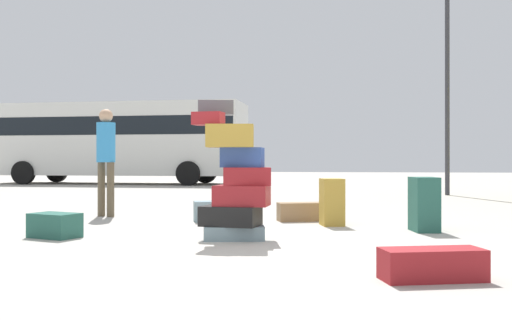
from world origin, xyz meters
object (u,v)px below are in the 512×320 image
person_bearded_onlooker (106,152)px  parked_bus (117,138)px  suitcase_brown_foreground_far (304,212)px  lamp_post (447,44)px  suitcase_tower (235,182)px  suitcase_slate_right_side (216,211)px  suitcase_teal_upright_blue (55,225)px  suitcase_maroon_white_trunk (432,264)px  suitcase_tan_left_side (332,202)px  suitcase_teal_behind_tower (424,204)px

person_bearded_onlooker → parked_bus: 13.55m
suitcase_brown_foreground_far → person_bearded_onlooker: 3.35m
lamp_post → person_bearded_onlooker: bearing=-134.4°
lamp_post → suitcase_tower: bearing=-114.1°
suitcase_slate_right_side → person_bearded_onlooker: person_bearded_onlooker is taller
suitcase_teal_upright_blue → suitcase_maroon_white_trunk: suitcase_teal_upright_blue is taller
suitcase_tan_left_side → person_bearded_onlooker: size_ratio=0.38×
suitcase_tower → suitcase_maroon_white_trunk: suitcase_tower is taller
suitcase_slate_right_side → suitcase_teal_behind_tower: (2.88, -0.76, 0.19)m
suitcase_slate_right_side → suitcase_teal_behind_tower: 2.99m
suitcase_teal_behind_tower → person_bearded_onlooker: size_ratio=0.40×
person_bearded_onlooker → parked_bus: (-4.97, 12.58, 0.79)m
suitcase_brown_foreground_far → suitcase_teal_behind_tower: bearing=-51.5°
suitcase_slate_right_side → parked_bus: 14.85m
suitcase_tower → parked_bus: (-7.52, 14.87, 1.18)m
suitcase_teal_upright_blue → suitcase_maroon_white_trunk: (3.99, -1.79, -0.02)m
suitcase_tan_left_side → suitcase_maroon_white_trunk: 3.60m
suitcase_teal_upright_blue → person_bearded_onlooker: size_ratio=0.32×
suitcase_slate_right_side → person_bearded_onlooker: size_ratio=0.37×
parked_bus → lamp_post: size_ratio=1.67×
suitcase_tan_left_side → person_bearded_onlooker: (-3.64, 0.74, 0.72)m
suitcase_teal_behind_tower → lamp_post: bearing=68.1°
suitcase_tower → suitcase_teal_behind_tower: suitcase_tower is taller
suitcase_teal_behind_tower → lamp_post: 8.92m
suitcase_teal_behind_tower → suitcase_teal_upright_blue: size_ratio=1.24×
suitcase_tan_left_side → suitcase_slate_right_side: bearing=157.0°
suitcase_brown_foreground_far → suitcase_maroon_white_trunk: size_ratio=1.04×
suitcase_slate_right_side → suitcase_teal_upright_blue: (-1.50, -1.98, -0.01)m
person_bearded_onlooker → parked_bus: parked_bus is taller
suitcase_teal_behind_tower → suitcase_tan_left_side: 1.27m
suitcase_teal_upright_blue → lamp_post: 11.69m
suitcase_maroon_white_trunk → parked_bus: size_ratio=0.08×
suitcase_teal_upright_blue → parked_bus: size_ratio=0.05×
suitcase_brown_foreground_far → parked_bus: bearing=104.5°
suitcase_slate_right_side → lamp_post: (4.65, 7.19, 3.83)m
suitcase_teal_behind_tower → suitcase_tan_left_side: suitcase_teal_behind_tower is taller
suitcase_brown_foreground_far → suitcase_tower: bearing=-125.9°
suitcase_teal_upright_blue → lamp_post: lamp_post is taller
suitcase_teal_upright_blue → suitcase_tan_left_side: 3.64m
suitcase_tan_left_side → lamp_post: 8.81m
suitcase_maroon_white_trunk → suitcase_brown_foreground_far: bearing=90.5°
suitcase_teal_upright_blue → suitcase_slate_right_side: bearing=71.3°
parked_bus → person_bearded_onlooker: bearing=-67.3°
suitcase_slate_right_side → suitcase_maroon_white_trunk: 4.52m
suitcase_brown_foreground_far → lamp_post: bearing=45.9°
parked_bus → lamp_post: (11.55, -5.86, 2.15)m
suitcase_teal_behind_tower → suitcase_tan_left_side: size_ratio=1.06×
suitcase_maroon_white_trunk → person_bearded_onlooker: 6.20m
suitcase_slate_right_side → suitcase_maroon_white_trunk: size_ratio=0.84×
suitcase_teal_upright_blue → suitcase_tan_left_side: suitcase_tan_left_side is taller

